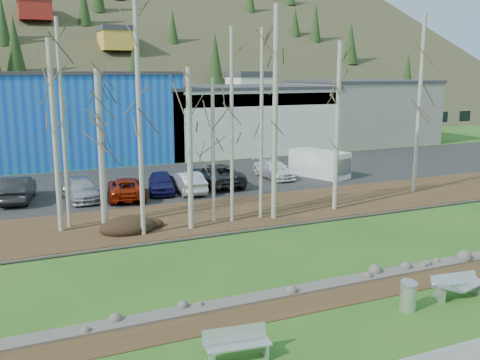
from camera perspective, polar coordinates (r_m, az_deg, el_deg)
name	(u,v)px	position (r m, az deg, el deg)	size (l,w,h in m)	color
ground	(375,318)	(19.50, 14.23, -14.12)	(200.00, 200.00, 0.00)	#235019
dirt_strip	(340,295)	(21.02, 10.64, -11.97)	(80.00, 1.80, 0.03)	#382616
near_bank_rocks	(326,286)	(21.79, 9.12, -11.09)	(80.00, 0.80, 0.50)	#47423D
river	(277,254)	(25.08, 3.98, -7.89)	(80.00, 8.00, 0.90)	black
far_bank_rocks	(241,230)	(28.58, 0.12, -5.40)	(80.00, 0.80, 0.46)	#47423D
far_bank	(219,215)	(31.39, -2.26, -3.71)	(80.00, 7.00, 0.15)	#382616
parking_lot	(168,181)	(41.08, -7.69, -0.16)	(80.00, 14.00, 0.14)	black
building_blue	(62,116)	(53.08, -18.42, 6.45)	(20.40, 12.24, 8.30)	blue
building_white	(238,118)	(57.72, -0.21, 6.66)	(18.36, 12.24, 6.80)	beige
building_grey	(361,111)	(65.79, 12.75, 7.20)	(14.28, 12.24, 7.30)	gray
hillside	(66,16)	(98.72, -18.11, 16.33)	(160.00, 72.00, 35.00)	#363321
bench_intact	(237,344)	(16.36, -0.31, -17.13)	(2.00, 0.82, 0.97)	silver
bench_damaged	(457,286)	(21.95, 22.14, -10.40)	(2.04, 0.88, 0.88)	silver
litter_bin	(408,297)	(20.23, 17.49, -11.82)	(0.57, 0.57, 0.98)	silver
seagull	(436,284)	(22.58, 20.16, -10.40)	(0.40, 0.21, 0.30)	gold
dirt_mound	(128,226)	(28.49, -11.86, -4.80)	(2.93, 2.07, 0.57)	black
birch_0	(55,138)	(28.57, -19.14, 4.30)	(0.27, 0.27, 9.78)	#B3AEA2
birch_1	(63,126)	(29.14, -18.35, 5.52)	(0.20, 0.20, 10.84)	#B3AEA2
birch_2	(101,150)	(28.78, -14.64, 3.13)	(0.28, 0.28, 8.31)	#B3AEA2
birch_3	(139,119)	(26.73, -10.69, 6.38)	(0.24, 0.24, 11.73)	#B3AEA2
birch_4	(190,150)	(27.70, -5.37, 3.22)	(0.29, 0.29, 8.39)	#B3AEA2
birch_5	(213,151)	(29.04, -2.89, 3.14)	(0.20, 0.20, 7.88)	#B3AEA2
birch_6	(261,126)	(29.57, 2.30, 5.81)	(0.20, 0.20, 10.46)	#B3AEA2
birch_7	(275,115)	(29.48, 3.76, 6.95)	(0.29, 0.29, 11.66)	#B3AEA2
birch_8	(337,127)	(32.03, 10.34, 5.55)	(0.28, 0.28, 9.88)	#B3AEA2
birch_9	(419,104)	(38.21, 18.57, 7.66)	(0.26, 0.26, 11.97)	#B3AEA2
birch_10	(102,150)	(28.79, -14.54, 3.14)	(0.28, 0.28, 8.31)	#B3AEA2
birch_11	(232,127)	(28.84, -0.89, 5.67)	(0.20, 0.20, 10.46)	#B3AEA2
car_1	(17,189)	(36.94, -22.66, -0.90)	(1.69, 4.86, 1.60)	black
car_2	(126,188)	(35.75, -12.04, -0.83)	(2.28, 4.94, 1.37)	#942108
car_3	(81,189)	(36.09, -16.58, -0.95)	(1.91, 4.70, 1.36)	#9B9BA2
car_4	(161,182)	(36.93, -8.41, -0.25)	(1.70, 4.23, 1.44)	#151344
car_5	(187,182)	(36.79, -5.66, -0.22)	(1.54, 4.41, 1.45)	silver
car_6	(217,175)	(38.89, -2.46, 0.58)	(2.65, 5.74, 1.60)	#29292C
car_7	(274,169)	(41.73, 3.60, 1.14)	(1.88, 4.62, 1.34)	white
van_white	(321,164)	(42.50, 8.67, 1.71)	(3.50, 5.06, 2.05)	white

